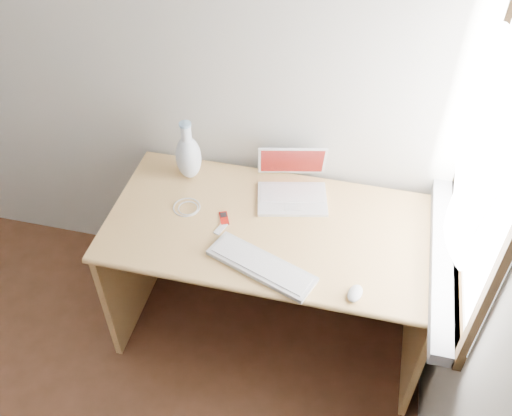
% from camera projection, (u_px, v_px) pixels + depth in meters
% --- Properties ---
extents(back_wall, '(3.50, 0.04, 2.60)m').
position_uv_depth(back_wall, '(78.00, 41.00, 2.52)').
color(back_wall, beige).
rests_on(back_wall, floor).
extents(window, '(0.11, 0.99, 1.10)m').
position_uv_depth(window, '(484.00, 165.00, 1.93)').
color(window, white).
rests_on(window, right_wall).
extents(desk, '(1.43, 0.71, 0.76)m').
position_uv_depth(desk, '(275.00, 245.00, 2.67)').
color(desk, tan).
rests_on(desk, floor).
extents(laptop, '(0.35, 0.32, 0.21)m').
position_uv_depth(laptop, '(294.00, 186.00, 2.57)').
color(laptop, white).
rests_on(laptop, desk).
extents(external_keyboard, '(0.47, 0.29, 0.02)m').
position_uv_depth(external_keyboard, '(261.00, 266.00, 2.28)').
color(external_keyboard, silver).
rests_on(external_keyboard, desk).
extents(mouse, '(0.07, 0.10, 0.03)m').
position_uv_depth(mouse, '(355.00, 293.00, 2.18)').
color(mouse, white).
rests_on(mouse, desk).
extents(ipod, '(0.07, 0.09, 0.01)m').
position_uv_depth(ipod, '(224.00, 218.00, 2.48)').
color(ipod, red).
rests_on(ipod, desk).
extents(cable_coil, '(0.14, 0.14, 0.01)m').
position_uv_depth(cable_coil, '(187.00, 207.00, 2.53)').
color(cable_coil, silver).
rests_on(cable_coil, desk).
extents(remote, '(0.05, 0.08, 0.01)m').
position_uv_depth(remote, '(221.00, 228.00, 2.44)').
color(remote, silver).
rests_on(remote, desk).
extents(vase, '(0.12, 0.12, 0.30)m').
position_uv_depth(vase, '(188.00, 156.00, 2.61)').
color(vase, white).
rests_on(vase, desk).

